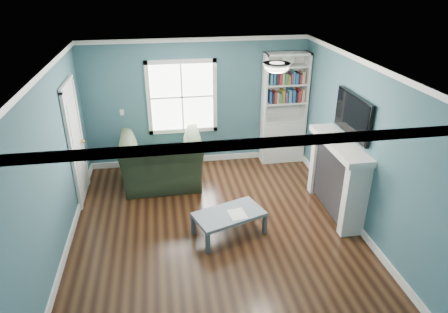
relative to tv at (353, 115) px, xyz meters
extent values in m
plane|color=black|center=(-2.20, -0.20, -1.72)|extent=(5.00, 5.00, 0.00)
plane|color=#365E6C|center=(-2.20, 2.30, -0.43)|extent=(4.50, 0.00, 4.50)
plane|color=#365E6C|center=(-2.20, -2.70, -0.43)|extent=(4.50, 0.00, 4.50)
plane|color=#365E6C|center=(-4.45, -0.20, -0.43)|extent=(0.00, 5.00, 5.00)
plane|color=#365E6C|center=(0.05, -0.20, -0.43)|extent=(0.00, 5.00, 5.00)
plane|color=white|center=(-2.20, -0.20, 0.88)|extent=(5.00, 5.00, 0.00)
cube|color=white|center=(-2.20, 2.28, -1.66)|extent=(4.50, 0.03, 0.12)
cube|color=white|center=(-4.44, -0.20, -1.66)|extent=(0.03, 5.00, 0.12)
cube|color=white|center=(0.03, -0.20, -1.66)|extent=(0.03, 5.00, 0.12)
cube|color=white|center=(-2.20, 2.28, 0.84)|extent=(4.50, 0.04, 0.08)
cube|color=white|center=(-2.20, -2.68, 0.84)|extent=(4.50, 0.04, 0.08)
cube|color=white|center=(-4.43, -0.20, 0.84)|extent=(0.04, 5.00, 0.08)
cube|color=white|center=(0.03, -0.20, 0.84)|extent=(0.04, 5.00, 0.08)
cube|color=white|center=(-2.50, 2.29, -0.27)|extent=(1.24, 0.01, 1.34)
cube|color=white|center=(-3.16, 2.28, -0.27)|extent=(0.08, 0.06, 1.50)
cube|color=white|center=(-1.84, 2.28, -0.27)|extent=(0.08, 0.06, 1.50)
cube|color=white|center=(-2.50, 2.28, -0.98)|extent=(1.40, 0.06, 0.08)
cube|color=white|center=(-2.50, 2.28, 0.44)|extent=(1.40, 0.06, 0.08)
cube|color=white|center=(-2.50, 2.28, -0.27)|extent=(1.24, 0.03, 0.03)
cube|color=white|center=(-2.50, 2.28, -0.27)|extent=(0.03, 0.03, 1.34)
cube|color=silver|center=(-0.43, 2.10, -1.27)|extent=(0.90, 0.35, 0.90)
cube|color=silver|center=(-0.86, 2.10, -0.12)|extent=(0.04, 0.35, 1.40)
cube|color=silver|center=(0.00, 2.10, -0.12)|extent=(0.04, 0.35, 1.40)
cube|color=silver|center=(-0.43, 2.26, -0.12)|extent=(0.90, 0.02, 1.40)
cube|color=silver|center=(-0.43, 2.10, 0.55)|extent=(0.90, 0.35, 0.04)
cube|color=silver|center=(-0.43, 2.10, -0.80)|extent=(0.84, 0.33, 0.03)
cube|color=silver|center=(-0.43, 2.10, -0.42)|extent=(0.84, 0.33, 0.03)
cube|color=silver|center=(-0.43, 2.10, -0.04)|extent=(0.84, 0.33, 0.03)
cube|color=silver|center=(-0.43, 2.10, 0.32)|extent=(0.84, 0.33, 0.03)
cube|color=#264C8C|center=(-0.43, 2.08, -0.30)|extent=(0.70, 0.25, 0.22)
cube|color=black|center=(-0.43, 2.08, 0.08)|extent=(0.70, 0.25, 0.22)
cylinder|color=beige|center=(-0.43, 2.05, 0.46)|extent=(0.26, 0.06, 0.26)
cube|color=black|center=(-0.11, 0.00, -1.12)|extent=(0.30, 1.20, 1.10)
cube|color=black|center=(-0.13, 0.00, -1.32)|extent=(0.22, 0.65, 0.70)
cube|color=silver|center=(-0.13, -0.67, -1.12)|extent=(0.36, 0.16, 1.20)
cube|color=silver|center=(-0.13, 0.67, -1.12)|extent=(0.36, 0.16, 1.20)
cube|color=silver|center=(-0.15, 0.00, -0.47)|extent=(0.44, 1.58, 0.10)
cube|color=black|center=(0.00, 0.00, 0.00)|extent=(0.06, 1.10, 0.65)
cube|color=silver|center=(-4.43, 1.20, -0.70)|extent=(0.04, 0.80, 2.05)
cube|color=white|center=(-4.42, 0.75, -0.70)|extent=(0.05, 0.08, 2.13)
cube|color=white|center=(-4.42, 1.65, -0.70)|extent=(0.05, 0.08, 2.13)
cube|color=white|center=(-4.42, 1.20, 0.36)|extent=(0.05, 0.98, 0.08)
sphere|color=#BF8C3F|center=(-4.37, 1.50, -0.77)|extent=(0.07, 0.07, 0.07)
ellipsoid|color=white|center=(-1.30, -0.10, 0.82)|extent=(0.34, 0.34, 0.15)
cylinder|color=white|center=(-1.30, -0.10, 0.86)|extent=(0.38, 0.38, 0.03)
cube|color=white|center=(-3.70, 2.28, -0.52)|extent=(0.08, 0.01, 0.12)
imported|color=#202D1C|center=(-2.98, 1.40, -1.08)|extent=(1.49, 0.98, 1.29)
cube|color=#484E56|center=(-2.39, -0.77, -1.56)|extent=(0.07, 0.07, 0.33)
cube|color=#484E56|center=(-1.45, -0.45, -1.56)|extent=(0.07, 0.07, 0.33)
cube|color=#484E56|center=(-2.56, -0.29, -1.56)|extent=(0.07, 0.07, 0.33)
cube|color=#484E56|center=(-1.62, 0.04, -1.56)|extent=(0.07, 0.07, 0.33)
cube|color=slate|center=(-2.01, -0.37, -1.37)|extent=(1.18, 0.89, 0.06)
cube|color=white|center=(-1.89, -0.42, -1.34)|extent=(0.29, 0.34, 0.00)
camera|label=1|loc=(-2.92, -5.44, 2.08)|focal=32.00mm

